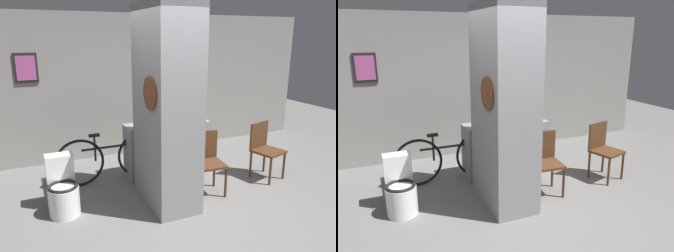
% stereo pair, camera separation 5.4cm
% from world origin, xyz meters
% --- Properties ---
extents(ground_plane, '(14.00, 14.00, 0.00)m').
position_xyz_m(ground_plane, '(0.00, 0.00, 0.00)').
color(ground_plane, slate).
extents(wall_back, '(8.00, 0.09, 2.60)m').
position_xyz_m(wall_back, '(0.00, 2.63, 1.30)').
color(wall_back, gray).
rests_on(wall_back, ground_plane).
extents(pillar_center, '(0.61, 1.02, 2.60)m').
position_xyz_m(pillar_center, '(-0.03, 0.51, 1.30)').
color(pillar_center, gray).
rests_on(pillar_center, ground_plane).
extents(counter_shelf, '(1.36, 0.44, 0.86)m').
position_xyz_m(counter_shelf, '(0.38, 1.41, 0.43)').
color(counter_shelf, gray).
rests_on(counter_shelf, ground_plane).
extents(toilet, '(0.38, 0.54, 0.73)m').
position_xyz_m(toilet, '(-1.35, 0.77, 0.31)').
color(toilet, white).
rests_on(toilet, ground_plane).
extents(chair_near_pillar, '(0.46, 0.46, 0.88)m').
position_xyz_m(chair_near_pillar, '(0.62, 0.55, 0.50)').
color(chair_near_pillar, '#4C2D19').
rests_on(chair_near_pillar, ground_plane).
extents(chair_by_doorway, '(0.51, 0.51, 0.88)m').
position_xyz_m(chair_by_doorway, '(1.72, 0.63, 0.50)').
color(chair_by_doorway, '#4C2D19').
rests_on(chair_by_doorway, ground_plane).
extents(bicycle, '(1.69, 0.42, 0.79)m').
position_xyz_m(bicycle, '(-0.54, 1.47, 0.38)').
color(bicycle, black).
rests_on(bicycle, ground_plane).
extents(bottle_tall, '(0.09, 0.09, 0.31)m').
position_xyz_m(bottle_tall, '(0.38, 1.41, 0.97)').
color(bottle_tall, '#267233').
rests_on(bottle_tall, counter_shelf).
extents(bottle_short, '(0.08, 0.08, 0.24)m').
position_xyz_m(bottle_short, '(0.26, 1.41, 0.94)').
color(bottle_short, silver).
rests_on(bottle_short, counter_shelf).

